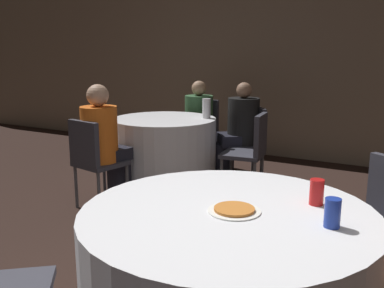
# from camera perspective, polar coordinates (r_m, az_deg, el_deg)

# --- Properties ---
(wall_back) EXTENTS (16.00, 0.06, 2.80)m
(wall_back) POSITION_cam_1_polar(r_m,az_deg,el_deg) (5.86, 22.36, 10.72)
(wall_back) COLOR gray
(wall_back) RESTS_ON ground_plane
(table_near) EXTENTS (1.35, 1.35, 0.75)m
(table_near) POSITION_cam_1_polar(r_m,az_deg,el_deg) (2.13, 4.61, -18.33)
(table_near) COLOR silver
(table_near) RESTS_ON ground_plane
(table_far) EXTENTS (1.12, 1.12, 0.75)m
(table_far) POSITION_cam_1_polar(r_m,az_deg,el_deg) (4.71, -3.66, -1.10)
(table_far) COLOR silver
(table_far) RESTS_ON ground_plane
(chair_near_northeast) EXTENTS (0.55, 0.55, 0.85)m
(chair_near_northeast) POSITION_cam_1_polar(r_m,az_deg,el_deg) (2.75, 24.28, -8.84)
(chair_near_northeast) COLOR #383842
(chair_near_northeast) RESTS_ON ground_plane
(chair_far_south) EXTENTS (0.47, 0.47, 0.85)m
(chair_far_south) POSITION_cam_1_polar(r_m,az_deg,el_deg) (4.04, -13.10, -1.55)
(chair_far_south) COLOR #383842
(chair_far_south) RESTS_ON ground_plane
(chair_far_north) EXTENTS (0.42, 0.42, 0.85)m
(chair_far_north) POSITION_cam_1_polar(r_m,az_deg,el_deg) (5.53, 1.31, 2.40)
(chair_far_north) COLOR #383842
(chair_far_north) RESTS_ON ground_plane
(chair_far_east) EXTENTS (0.45, 0.45, 0.85)m
(chair_far_east) POSITION_cam_1_polar(r_m,az_deg,el_deg) (4.36, 7.92, -0.36)
(chair_far_east) COLOR #383842
(chair_far_east) RESTS_ON ground_plane
(chair_far_northeast) EXTENTS (0.56, 0.56, 0.85)m
(chair_far_northeast) POSITION_cam_1_polar(r_m,az_deg,el_deg) (4.85, 7.82, 0.91)
(chair_far_northeast) COLOR #383842
(chair_far_northeast) RESTS_ON ground_plane
(person_orange_shirt) EXTENTS (0.38, 0.51, 1.17)m
(person_orange_shirt) POSITION_cam_1_polar(r_m,az_deg,el_deg) (4.12, -11.44, -0.14)
(person_orange_shirt) COLOR black
(person_orange_shirt) RESTS_ON ground_plane
(person_black_shirt) EXTENTS (0.49, 0.47, 1.13)m
(person_black_shirt) POSITION_cam_1_polar(r_m,az_deg,el_deg) (4.80, 6.05, 1.59)
(person_black_shirt) COLOR black
(person_black_shirt) RESTS_ON ground_plane
(person_green_jacket) EXTENTS (0.36, 0.52, 1.11)m
(person_green_jacket) POSITION_cam_1_polar(r_m,az_deg,el_deg) (5.38, 0.61, 2.67)
(person_green_jacket) COLOR #4C4238
(person_green_jacket) RESTS_ON ground_plane
(pizza_plate_near) EXTENTS (0.24, 0.24, 0.02)m
(pizza_plate_near) POSITION_cam_1_polar(r_m,az_deg,el_deg) (1.95, 5.70, -8.74)
(pizza_plate_near) COLOR white
(pizza_plate_near) RESTS_ON table_near
(soda_can_blue) EXTENTS (0.07, 0.07, 0.12)m
(soda_can_blue) POSITION_cam_1_polar(r_m,az_deg,el_deg) (1.85, 18.22, -8.72)
(soda_can_blue) COLOR #1E38A5
(soda_can_blue) RESTS_ON table_near
(soda_can_red) EXTENTS (0.07, 0.07, 0.12)m
(soda_can_red) POSITION_cam_1_polar(r_m,az_deg,el_deg) (2.09, 16.29, -6.17)
(soda_can_red) COLOR red
(soda_can_red) RESTS_ON table_near
(bottle_far) EXTENTS (0.09, 0.09, 0.21)m
(bottle_far) POSITION_cam_1_polar(r_m,az_deg,el_deg) (4.64, 1.95, 4.77)
(bottle_far) COLOR white
(bottle_far) RESTS_ON table_far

